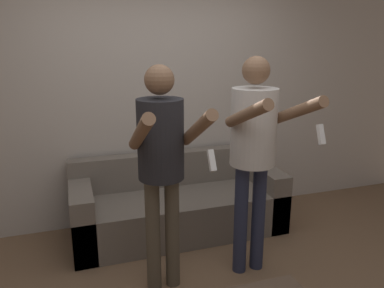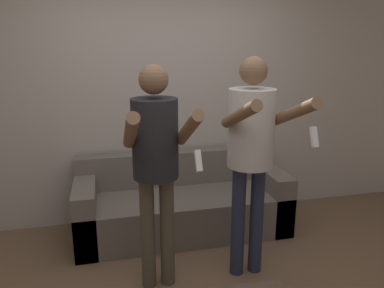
% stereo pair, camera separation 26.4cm
% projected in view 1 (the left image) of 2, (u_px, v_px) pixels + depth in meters
% --- Properties ---
extents(wall_back, '(6.40, 0.06, 2.70)m').
position_uv_depth(wall_back, '(153.00, 93.00, 3.81)').
color(wall_back, beige).
rests_on(wall_back, ground_plane).
extents(couch, '(2.06, 0.77, 0.76)m').
position_uv_depth(couch, '(178.00, 206.00, 3.75)').
color(couch, slate).
rests_on(couch, ground_plane).
extents(person_standing_left, '(0.45, 0.73, 1.71)m').
position_uv_depth(person_standing_left, '(162.00, 155.00, 2.65)').
color(person_standing_left, brown).
rests_on(person_standing_left, ground_plane).
extents(person_standing_right, '(0.47, 0.76, 1.75)m').
position_uv_depth(person_standing_right, '(254.00, 141.00, 2.86)').
color(person_standing_right, '#282D47').
rests_on(person_standing_right, ground_plane).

